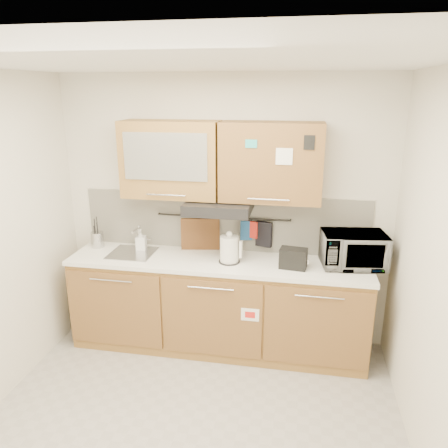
% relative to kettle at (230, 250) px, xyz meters
% --- Properties ---
extents(floor, '(3.20, 3.20, 0.00)m').
position_rel_kettle_xyz_m(floor, '(-0.12, -1.15, -1.04)').
color(floor, '#9E9993').
rests_on(floor, ground).
extents(ceiling, '(3.20, 3.20, 0.00)m').
position_rel_kettle_xyz_m(ceiling, '(-0.12, -1.15, 1.56)').
color(ceiling, white).
rests_on(ceiling, wall_back).
extents(wall_back, '(3.20, 0.00, 3.20)m').
position_rel_kettle_xyz_m(wall_back, '(-0.12, 0.35, 0.26)').
color(wall_back, silver).
rests_on(wall_back, ground).
extents(wall_right, '(0.00, 3.00, 3.00)m').
position_rel_kettle_xyz_m(wall_right, '(1.48, -1.15, 0.26)').
color(wall_right, silver).
rests_on(wall_right, ground).
extents(base_cabinet, '(2.80, 0.64, 0.88)m').
position_rel_kettle_xyz_m(base_cabinet, '(-0.12, 0.04, -0.64)').
color(base_cabinet, olive).
rests_on(base_cabinet, floor).
extents(countertop, '(2.82, 0.62, 0.04)m').
position_rel_kettle_xyz_m(countertop, '(-0.12, 0.04, -0.14)').
color(countertop, white).
rests_on(countertop, base_cabinet).
extents(backsplash, '(2.80, 0.02, 0.56)m').
position_rel_kettle_xyz_m(backsplash, '(-0.12, 0.33, 0.16)').
color(backsplash, silver).
rests_on(backsplash, countertop).
extents(upper_cabinets, '(1.82, 0.37, 0.70)m').
position_rel_kettle_xyz_m(upper_cabinets, '(-0.12, 0.17, 0.79)').
color(upper_cabinets, olive).
rests_on(upper_cabinets, wall_back).
extents(range_hood, '(0.60, 0.46, 0.10)m').
position_rel_kettle_xyz_m(range_hood, '(-0.12, 0.10, 0.38)').
color(range_hood, black).
rests_on(range_hood, upper_cabinets).
extents(sink, '(0.42, 0.40, 0.26)m').
position_rel_kettle_xyz_m(sink, '(-0.97, 0.05, -0.12)').
color(sink, silver).
rests_on(sink, countertop).
extents(utensil_rail, '(1.30, 0.02, 0.02)m').
position_rel_kettle_xyz_m(utensil_rail, '(-0.12, 0.30, 0.22)').
color(utensil_rail, black).
rests_on(utensil_rail, backsplash).
extents(utensil_crock, '(0.16, 0.16, 0.31)m').
position_rel_kettle_xyz_m(utensil_crock, '(-1.38, 0.16, -0.04)').
color(utensil_crock, '#B2B2B6').
rests_on(utensil_crock, countertop).
extents(kettle, '(0.22, 0.19, 0.30)m').
position_rel_kettle_xyz_m(kettle, '(0.00, 0.00, 0.00)').
color(kettle, silver).
rests_on(kettle, countertop).
extents(toaster, '(0.25, 0.17, 0.18)m').
position_rel_kettle_xyz_m(toaster, '(0.58, -0.03, -0.03)').
color(toaster, black).
rests_on(toaster, countertop).
extents(microwave, '(0.60, 0.45, 0.31)m').
position_rel_kettle_xyz_m(microwave, '(1.11, 0.12, 0.03)').
color(microwave, '#999999').
rests_on(microwave, countertop).
extents(soap_bottle, '(0.11, 0.11, 0.21)m').
position_rel_kettle_xyz_m(soap_bottle, '(-0.92, 0.16, -0.02)').
color(soap_bottle, '#999999').
rests_on(soap_bottle, countertop).
extents(cutting_board, '(0.38, 0.09, 0.47)m').
position_rel_kettle_xyz_m(cutting_board, '(-0.34, 0.28, -0.04)').
color(cutting_board, brown).
rests_on(cutting_board, utensil_rail).
extents(oven_mitt, '(0.12, 0.06, 0.19)m').
position_rel_kettle_xyz_m(oven_mitt, '(0.12, 0.28, 0.10)').
color(oven_mitt, '#1E4E89').
rests_on(oven_mitt, utensil_rail).
extents(dark_pouch, '(0.16, 0.09, 0.25)m').
position_rel_kettle_xyz_m(dark_pouch, '(0.29, 0.28, 0.08)').
color(dark_pouch, black).
rests_on(dark_pouch, utensil_rail).
extents(pot_holder, '(0.13, 0.07, 0.16)m').
position_rel_kettle_xyz_m(pot_holder, '(0.16, 0.28, 0.12)').
color(pot_holder, red).
rests_on(pot_holder, utensil_rail).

